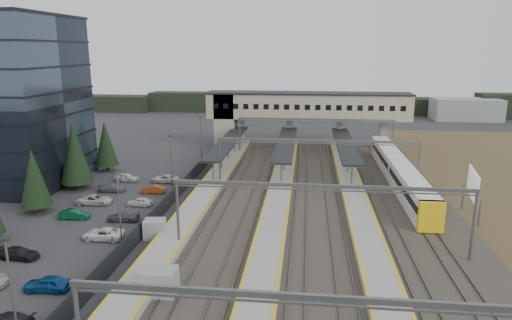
# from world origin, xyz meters

# --- Properties ---
(ground) EXTENTS (220.00, 220.00, 0.00)m
(ground) POSITION_xyz_m (0.00, 0.00, 0.00)
(ground) COLOR #2B2B2D
(ground) RESTS_ON ground
(conifer_row) EXTENTS (4.42, 49.82, 9.50)m
(conifer_row) POSITION_xyz_m (-22.00, -3.86, 4.84)
(conifer_row) COLOR black
(conifer_row) RESTS_ON ground
(car_park) EXTENTS (10.55, 44.46, 1.29)m
(car_park) POSITION_xyz_m (-13.48, -7.32, 0.60)
(car_park) COLOR #AEAEB4
(car_park) RESTS_ON ground
(lampposts) EXTENTS (0.50, 53.25, 8.07)m
(lampposts) POSITION_xyz_m (-8.00, 1.25, 4.34)
(lampposts) COLOR slate
(lampposts) RESTS_ON ground
(fence) EXTENTS (0.08, 90.00, 2.00)m
(fence) POSITION_xyz_m (-6.50, 5.00, 1.00)
(fence) COLOR #26282B
(fence) RESTS_ON ground
(relay_cabin_near) EXTENTS (2.85, 2.14, 2.32)m
(relay_cabin_near) POSITION_xyz_m (-0.99, -17.12, 1.16)
(relay_cabin_near) COLOR gray
(relay_cabin_near) RESTS_ON ground
(relay_cabin_far) EXTENTS (2.38, 2.06, 1.99)m
(relay_cabin_far) POSITION_xyz_m (-5.28, -5.71, 1.00)
(relay_cabin_far) COLOR gray
(relay_cabin_far) RESTS_ON ground
(rail_corridor) EXTENTS (34.00, 90.00, 0.92)m
(rail_corridor) POSITION_xyz_m (9.34, 5.00, 0.29)
(rail_corridor) COLOR #332C27
(rail_corridor) RESTS_ON ground
(canopies) EXTENTS (23.10, 30.00, 3.28)m
(canopies) POSITION_xyz_m (7.00, 27.00, 3.92)
(canopies) COLOR black
(canopies) RESTS_ON ground
(footbridge) EXTENTS (40.40, 6.40, 11.20)m
(footbridge) POSITION_xyz_m (7.70, 42.00, 7.93)
(footbridge) COLOR tan
(footbridge) RESTS_ON ground
(gantries) EXTENTS (28.40, 62.28, 7.17)m
(gantries) POSITION_xyz_m (12.00, 3.00, 6.00)
(gantries) COLOR slate
(gantries) RESTS_ON ground
(train) EXTENTS (2.75, 38.17, 3.46)m
(train) POSITION_xyz_m (24.00, 17.01, 1.97)
(train) COLOR silver
(train) RESTS_ON ground
(billboard) EXTENTS (1.24, 6.58, 5.77)m
(billboard) POSITION_xyz_m (29.99, 4.17, 3.92)
(billboard) COLOR slate
(billboard) RESTS_ON ground
(treeline_far) EXTENTS (170.00, 19.00, 7.00)m
(treeline_far) POSITION_xyz_m (23.81, 92.28, 2.95)
(treeline_far) COLOR black
(treeline_far) RESTS_ON ground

